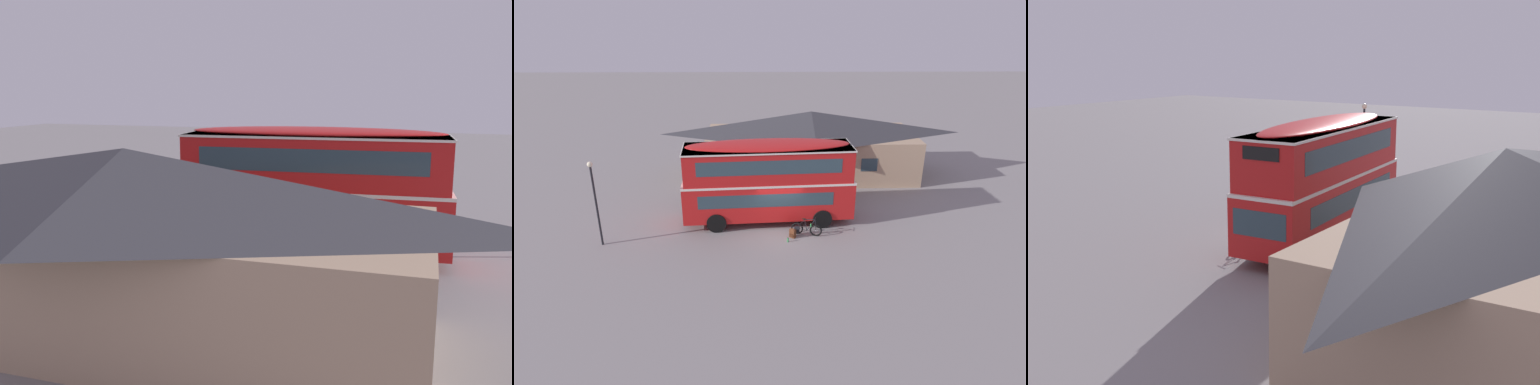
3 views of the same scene
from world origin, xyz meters
TOP-DOWN VIEW (x-y plane):
  - ground_plane at (0.00, 0.00)m, footprint 120.00×120.00m
  - double_decker_bus at (-0.63, 1.45)m, footprint 9.78×3.21m
  - touring_bicycle at (1.39, -0.40)m, footprint 1.69×0.60m
  - backpack_on_ground at (0.68, -0.67)m, footprint 0.39×0.37m
  - water_bottle_green_metal at (0.40, -1.17)m, footprint 0.08×0.08m
  - pub_building at (2.50, 9.08)m, footprint 15.31×6.36m

SIDE VIEW (x-z plane):
  - ground_plane at x=0.00m, z-range 0.00..0.00m
  - water_bottle_green_metal at x=0.40m, z-range -0.01..0.25m
  - backpack_on_ground at x=0.68m, z-range 0.01..0.54m
  - touring_bicycle at x=1.39m, z-range -0.15..0.89m
  - pub_building at x=2.50m, z-range 0.05..4.76m
  - double_decker_bus at x=-0.63m, z-range 0.25..5.04m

